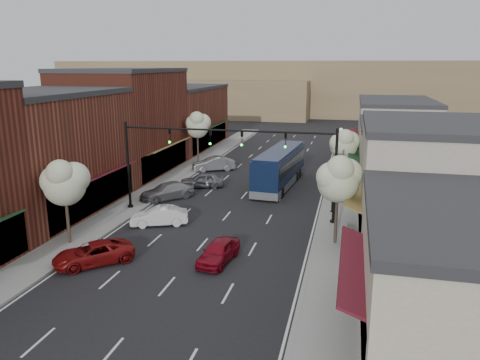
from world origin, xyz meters
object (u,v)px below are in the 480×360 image
Objects in this scene: lamp_post_far at (340,141)px; parked_car_e at (214,164)px; signal_mast_right at (302,160)px; parked_car_b at (159,216)px; parked_car_a at (93,254)px; parked_car_d at (202,180)px; tree_right_near at (339,178)px; parked_car_c at (167,191)px; tree_right_far at (344,144)px; tree_left_near at (64,181)px; red_hatchback at (219,251)px; tree_left_far at (198,124)px; coach_bus at (280,167)px; lamp_post_near at (334,176)px; signal_mast_left at (156,154)px.

lamp_post_far is 14.40m from parked_car_e.
signal_mast_right is 2.01× the size of parked_car_b.
parked_car_d reaches higher than parked_car_a.
tree_right_near is 24.11m from lamp_post_far.
parked_car_c is at bearing 164.38° from signal_mast_right.
tree_right_far is 1.32× the size of parked_car_d.
tree_left_near is at bearing -61.67° from parked_car_b.
red_hatchback is 24.33m from parked_car_e.
parked_car_b reaches higher than red_hatchback.
tree_left_far reaches higher than lamp_post_far.
signal_mast_right is 0.70× the size of coach_bus.
tree_left_near reaches higher than parked_car_c.
tree_left_near is 1.28× the size of lamp_post_near.
lamp_post_far is at bearing 113.24° from parked_car_a.
lamp_post_near reaches higher than parked_car_b.
signal_mast_right is 12.27m from tree_right_far.
parked_car_b is at bearing 146.14° from red_hatchback.
tree_left_near is 1.39× the size of parked_car_b.
signal_mast_left is at bearing -81.65° from tree_left_far.
lamp_post_far is at bearing 56.14° from signal_mast_left.
signal_mast_left is 1.51× the size of tree_right_far.
parked_car_b is at bearing 175.62° from tree_right_near.
lamp_post_far is 0.97× the size of parked_car_e.
tree_right_near is at bearing 31.23° from parked_car_d.
tree_right_far reaches higher than lamp_post_far.
signal_mast_left is 15.37m from parked_car_e.
tree_left_far is at bearing 168.50° from parked_car_b.
coach_bus reaches higher than parked_car_d.
tree_left_far is at bearing 139.72° from parked_car_c.
coach_bus is 2.55× the size of parked_car_e.
lamp_post_near is (16.05, -15.44, -1.60)m from tree_left_far.
signal_mast_left is 1.38× the size of tree_right_near.
signal_mast_left is 8.48m from tree_left_near.
parked_car_b is (-12.55, 0.96, -3.78)m from tree_right_near.
red_hatchback reaches higher than parked_car_a.
lamp_post_far is at bearing 93.88° from tree_right_far.
parked_car_b is 6.70m from parked_car_c.
tree_right_far is 0.95× the size of tree_left_near.
tree_left_near is 21.14m from coach_bus.
tree_left_near is at bearing -119.78° from lamp_post_far.
coach_bus is at bearing 107.22° from signal_mast_right.
parked_car_a is (-13.57, -6.25, -3.82)m from tree_right_near.
parked_car_e is at bearing 89.42° from signal_mast_left.
tree_right_far reaches higher than coach_bus.
parked_car_a is 1.11× the size of parked_car_d.
signal_mast_left is 18.39m from tree_right_far.
tree_left_far reaches higher than parked_car_e.
signal_mast_right is 11.03m from parked_car_b.
red_hatchback is (7.39, -8.35, -3.97)m from signal_mast_left.
lamp_post_far is at bearing 91.76° from parked_car_c.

